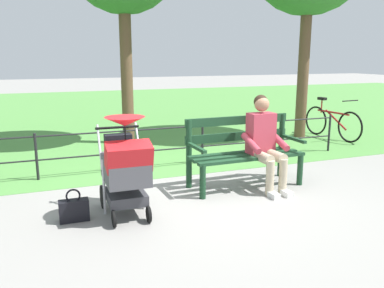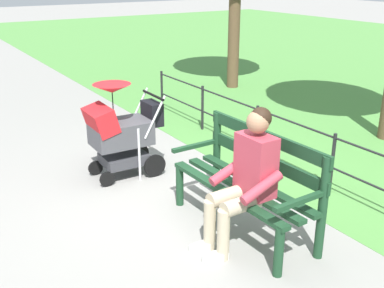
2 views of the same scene
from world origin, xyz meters
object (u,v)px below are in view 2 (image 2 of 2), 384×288
object	(u,v)px
park_bench	(250,177)
handbag	(108,150)
stroller	(120,130)
person_on_bench	(246,175)

from	to	relation	value
park_bench	handbag	world-z (taller)	park_bench
stroller	park_bench	bearing A→B (deg)	-162.99
park_bench	stroller	world-z (taller)	stroller
person_on_bench	stroller	world-z (taller)	person_on_bench
stroller	handbag	distance (m)	0.74
park_bench	stroller	distance (m)	1.84
park_bench	person_on_bench	xyz separation A→B (m)	(-0.21, 0.22, 0.15)
person_on_bench	handbag	size ratio (longest dim) A/B	3.45
person_on_bench	stroller	distance (m)	2.00
stroller	handbag	size ratio (longest dim) A/B	3.11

